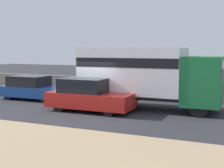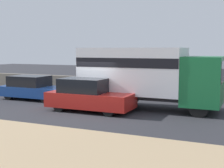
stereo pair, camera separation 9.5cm
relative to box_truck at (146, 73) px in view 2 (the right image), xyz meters
The scene contains 5 objects.
ground_plane 3.78m from the box_truck, 139.20° to the right, with size 80.00×80.00×0.00m, color #2D2D33.
stone_wall_backdrop 5.04m from the box_truck, 120.56° to the left, with size 60.00×0.35×1.17m.
box_truck is the anchor object (origin of this frame).
car_hatchback 3.24m from the box_truck, 143.91° to the right, with size 4.43×1.84×1.68m.
car_sedan_second 7.55m from the box_truck, behind, with size 4.42×1.84×1.49m.
Camera 2 is at (7.46, -13.58, 3.15)m, focal length 50.00 mm.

